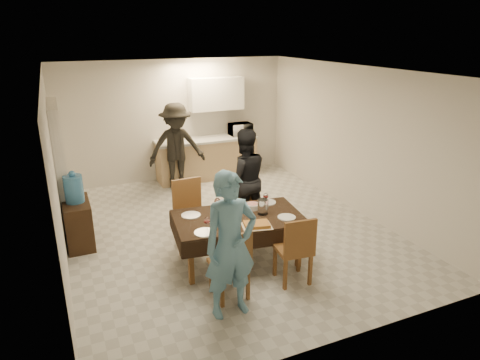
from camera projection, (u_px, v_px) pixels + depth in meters
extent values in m
cube|color=#BBBBB6|center=(227.00, 230.00, 7.16)|extent=(5.00, 6.00, 0.02)
cube|color=white|center=(225.00, 70.00, 6.30)|extent=(5.00, 6.00, 0.02)
cube|color=beige|center=(175.00, 120.00, 9.33)|extent=(5.00, 0.02, 2.60)
cube|color=beige|center=(341.00, 233.00, 4.14)|extent=(5.00, 0.02, 2.60)
cube|color=beige|center=(55.00, 175.00, 5.79)|extent=(0.02, 6.00, 2.60)
cube|color=beige|center=(355.00, 140.00, 7.68)|extent=(0.02, 6.00, 2.60)
cube|color=silver|center=(61.00, 168.00, 6.94)|extent=(0.15, 1.40, 2.10)
cube|color=tan|center=(207.00, 159.00, 9.57)|extent=(2.20, 0.60, 0.86)
cube|color=beige|center=(206.00, 140.00, 9.42)|extent=(2.24, 0.64, 0.05)
cube|color=white|center=(216.00, 94.00, 9.33)|extent=(1.20, 0.34, 0.70)
cube|color=black|center=(239.00, 218.00, 5.98)|extent=(1.89, 1.24, 0.04)
cube|color=brown|center=(239.00, 240.00, 6.09)|extent=(0.06, 0.06, 0.66)
cube|color=brown|center=(229.00, 264.00, 5.23)|extent=(0.45, 0.45, 0.05)
cube|color=brown|center=(235.00, 252.00, 4.98)|extent=(0.43, 0.06, 0.46)
cube|color=brown|center=(293.00, 249.00, 5.57)|extent=(0.48, 0.48, 0.05)
cube|color=brown|center=(302.00, 238.00, 5.31)|extent=(0.44, 0.09, 0.46)
cube|color=brown|center=(192.00, 215.00, 6.52)|extent=(0.48, 0.48, 0.06)
cube|color=brown|center=(196.00, 203.00, 6.24)|extent=(0.46, 0.06, 0.50)
cube|color=brown|center=(246.00, 211.00, 6.88)|extent=(0.45, 0.45, 0.05)
cube|color=brown|center=(250.00, 201.00, 6.66)|extent=(0.38, 0.11, 0.41)
cube|color=#301E10|center=(79.00, 223.00, 6.56)|extent=(0.39, 0.77, 0.71)
cylinder|color=#4087C3|center=(74.00, 189.00, 6.37)|extent=(0.28, 0.28, 0.41)
cylinder|color=white|center=(263.00, 207.00, 6.02)|extent=(0.14, 0.14, 0.22)
cube|color=#B07633|center=(257.00, 225.00, 5.67)|extent=(0.44, 0.37, 0.05)
cylinder|color=silver|center=(252.00, 206.00, 6.23)|extent=(0.20, 0.20, 0.08)
cylinder|color=silver|center=(228.00, 209.00, 6.19)|extent=(0.21, 0.21, 0.04)
cylinder|color=silver|center=(205.00, 233.00, 5.48)|extent=(0.28, 0.28, 0.02)
cylinder|color=silver|center=(287.00, 217.00, 5.94)|extent=(0.25, 0.25, 0.01)
cylinder|color=silver|center=(191.00, 215.00, 6.00)|extent=(0.27, 0.27, 0.02)
cylinder|color=silver|center=(267.00, 202.00, 6.46)|extent=(0.27, 0.27, 0.02)
imported|color=white|center=(240.00, 129.00, 9.67)|extent=(0.49, 0.33, 0.27)
imported|color=#5A8CAB|center=(231.00, 246.00, 4.80)|extent=(0.66, 0.45, 1.75)
imported|color=black|center=(244.00, 179.00, 7.04)|extent=(0.90, 0.74, 1.69)
imported|color=black|center=(177.00, 147.00, 8.72)|extent=(1.17, 0.67, 1.81)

